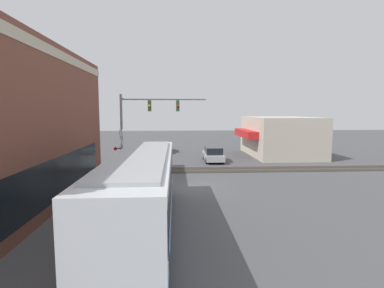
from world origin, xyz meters
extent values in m
plane|color=#4C4C4F|center=(0.00, 0.00, 0.00)|extent=(120.00, 120.00, 0.00)
cube|color=beige|center=(-5.00, 7.65, 8.21)|extent=(20.07, 0.36, 0.50)
cube|color=black|center=(-5.00, 7.55, 1.70)|extent=(16.69, 0.12, 2.20)
cube|color=beige|center=(14.57, -11.04, 2.25)|extent=(10.44, 7.09, 4.51)
cube|color=red|center=(14.57, -6.95, 2.60)|extent=(7.30, 1.20, 0.80)
cube|color=silver|center=(-7.19, 2.80, 1.84)|extent=(12.25, 2.55, 2.83)
cube|color=black|center=(-7.19, 2.80, 2.27)|extent=(12.00, 2.59, 1.19)
cube|color=#194CA5|center=(-7.19, 2.80, 0.59)|extent=(12.00, 2.58, 0.24)
cube|color=#A5A8AA|center=(-7.19, 2.80, 3.32)|extent=(10.41, 2.17, 0.12)
cylinder|color=black|center=(-3.27, 2.80, 0.50)|extent=(1.00, 2.57, 1.00)
cylinder|color=black|center=(-11.52, 2.80, 0.50)|extent=(1.00, 2.57, 1.00)
cylinder|color=gray|center=(4.75, 5.70, 3.29)|extent=(0.20, 0.20, 6.57)
cylinder|color=gray|center=(4.75, 2.25, 6.17)|extent=(0.16, 6.90, 0.16)
cube|color=#284723|center=(4.75, 3.40, 5.62)|extent=(0.30, 0.27, 0.90)
sphere|color=yellow|center=(4.59, 3.40, 5.62)|extent=(0.20, 0.20, 0.20)
cube|color=#284723|center=(4.75, 1.10, 5.62)|extent=(0.30, 0.27, 0.90)
sphere|color=red|center=(4.59, 1.10, 5.62)|extent=(0.20, 0.20, 0.20)
cylinder|color=gray|center=(3.41, 5.52, 1.80)|extent=(0.14, 0.14, 3.60)
cube|color=white|center=(3.41, 5.52, 3.10)|extent=(1.41, 0.06, 1.41)
cube|color=white|center=(3.41, 5.52, 3.10)|extent=(1.41, 0.06, 1.41)
cylinder|color=#38383A|center=(3.41, 5.52, 2.30)|extent=(0.08, 0.90, 0.08)
sphere|color=red|center=(3.36, 5.07, 2.30)|extent=(0.28, 0.28, 0.28)
sphere|color=red|center=(3.36, 5.97, 2.30)|extent=(0.28, 0.28, 0.28)
cube|color=#332D28|center=(6.00, 0.00, 0.01)|extent=(2.60, 60.00, 0.03)
cube|color=#6B6056|center=(5.28, 0.00, 0.07)|extent=(0.07, 60.00, 0.15)
cube|color=#6B6056|center=(6.72, 0.00, 0.07)|extent=(0.07, 60.00, 0.15)
cube|color=#B7B7BC|center=(10.64, -2.60, 0.55)|extent=(4.63, 1.80, 0.59)
cube|color=black|center=(10.41, -2.60, 1.19)|extent=(2.55, 1.62, 0.69)
cylinder|color=black|center=(12.07, -2.60, 0.32)|extent=(0.64, 1.82, 0.64)
cylinder|color=black|center=(9.20, -2.60, 0.32)|extent=(0.64, 1.82, 0.64)
cube|color=slate|center=(18.33, 2.80, 0.52)|extent=(4.76, 1.80, 0.53)
cube|color=black|center=(18.09, 2.80, 1.10)|extent=(2.62, 1.62, 0.64)
cylinder|color=black|center=(19.81, 2.80, 0.32)|extent=(0.64, 1.82, 0.64)
cylinder|color=black|center=(16.86, 2.80, 0.32)|extent=(0.64, 1.82, 0.64)
cylinder|color=#473828|center=(3.44, 4.20, 0.39)|extent=(0.28, 0.28, 0.78)
cylinder|color=#4C4C51|center=(3.44, 4.20, 1.11)|extent=(0.34, 0.34, 0.65)
sphere|color=tan|center=(3.44, 4.20, 1.54)|extent=(0.21, 0.21, 0.21)
camera|label=1|loc=(-19.95, 1.33, 5.20)|focal=28.00mm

